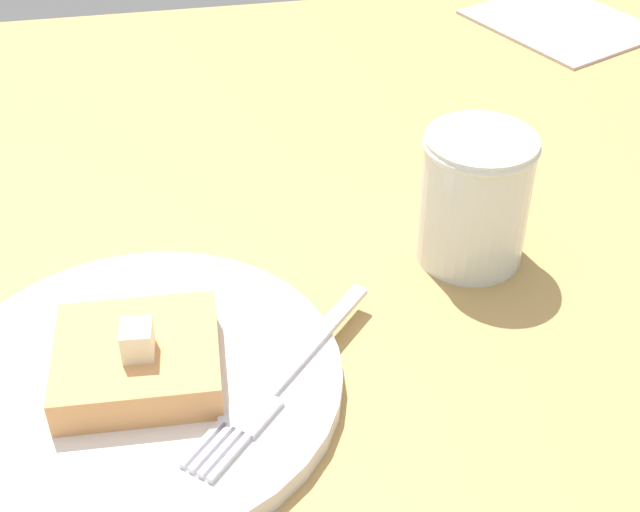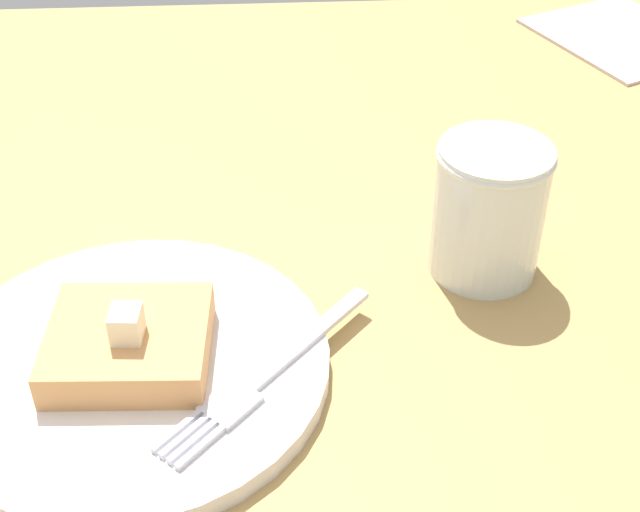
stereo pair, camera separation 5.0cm
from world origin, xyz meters
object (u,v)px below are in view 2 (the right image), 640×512
Objects in this scene: plate at (133,365)px; syrup_jar at (488,215)px; fork at (261,378)px; napkin at (624,37)px.

plate is 2.50× the size of syrup_jar.
fork is 1.48× the size of syrup_jar.
napkin is at bearing 51.84° from fork.
napkin is (34.75, 44.23, -1.22)cm from fork.
syrup_jar is at bearing 21.51° from plate.
syrup_jar is (14.06, 10.47, 2.65)cm from fork.
plate reaches higher than napkin.
plate is 1.38× the size of napkin.
syrup_jar is at bearing 36.68° from fork.
syrup_jar is 0.55× the size of napkin.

